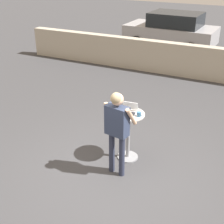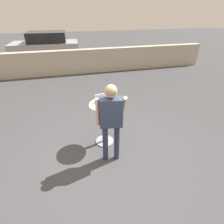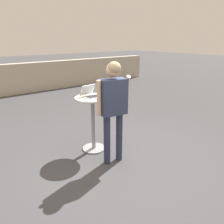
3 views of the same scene
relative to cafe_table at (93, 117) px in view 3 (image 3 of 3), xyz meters
The scene contains 6 objects.
ground_plane 0.94m from the cafe_table, 90.96° to the right, with size 50.00×50.00×0.00m, color #3D3D3F.
pavement_kerb 5.47m from the cafe_table, 90.12° to the left, with size 13.12×0.35×1.12m.
cafe_table is the anchor object (origin of this frame).
laptop 0.43m from the cafe_table, 101.49° to the left, with size 0.33×0.34×0.21m.
coffee_mug 0.48m from the cafe_table, ahead, with size 0.12×0.08×0.09m.
standing_person 0.72m from the cafe_table, 88.57° to the right, with size 0.60×0.34×1.70m.
Camera 3 is at (-2.05, -2.47, 2.03)m, focal length 35.00 mm.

